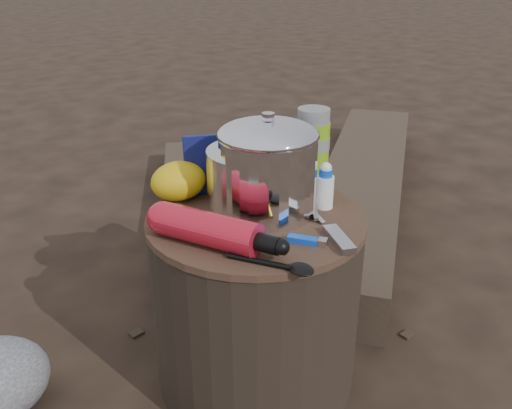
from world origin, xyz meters
TOP-DOWN VIEW (x-y plane):
  - ground at (0.00, 0.00)m, footprint 60.00×60.00m
  - stump at (0.00, 0.00)m, footprint 0.49×0.49m
  - log_main at (0.97, 0.62)m, footprint 1.65×1.47m
  - log_small at (0.31, 0.92)m, footprint 0.79×1.25m
  - foil_windscreen at (0.03, 0.05)m, footprint 0.22×0.22m
  - camping_pot at (0.04, 0.01)m, footprint 0.22×0.22m
  - fuel_bottle at (-0.15, -0.05)m, footprint 0.20×0.29m
  - thermos at (0.20, 0.05)m, footprint 0.08×0.08m
  - travel_mug at (0.15, 0.14)m, footprint 0.09×0.09m
  - stuff_sack at (-0.10, 0.18)m, footprint 0.13×0.11m
  - food_pouch at (-0.02, 0.18)m, footprint 0.11×0.07m
  - lighter at (0.01, -0.15)m, footprint 0.07×0.08m
  - multitool at (0.07, -0.19)m, footprint 0.06×0.11m
  - pot_grabber at (0.12, -0.05)m, footprint 0.09×0.13m
  - spork at (-0.11, -0.18)m, footprint 0.12×0.16m
  - squeeze_bottle at (0.16, -0.05)m, footprint 0.04×0.04m

SIDE VIEW (x-z plane):
  - ground at x=0.00m, z-range 0.00..0.00m
  - log_small at x=0.31m, z-range 0.00..0.11m
  - log_main at x=0.97m, z-range 0.00..0.16m
  - stump at x=0.00m, z-range 0.00..0.45m
  - pot_grabber at x=0.12m, z-range 0.45..0.46m
  - spork at x=-0.11m, z-range 0.45..0.46m
  - lighter at x=0.01m, z-range 0.45..0.47m
  - multitool at x=0.07m, z-range 0.45..0.47m
  - fuel_bottle at x=-0.15m, z-range 0.45..0.52m
  - stuff_sack at x=-0.10m, z-range 0.45..0.54m
  - squeeze_bottle at x=0.16m, z-range 0.45..0.55m
  - travel_mug at x=0.15m, z-range 0.45..0.58m
  - foil_windscreen at x=0.03m, z-range 0.45..0.59m
  - food_pouch at x=-0.02m, z-range 0.45..0.59m
  - thermos at x=0.20m, z-range 0.45..0.65m
  - camping_pot at x=0.04m, z-range 0.45..0.67m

